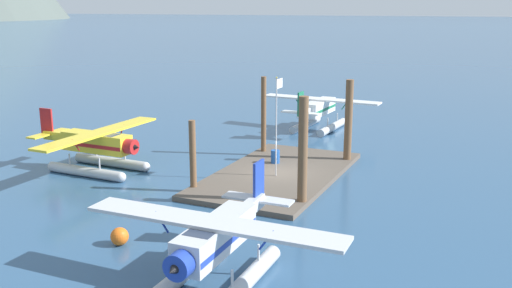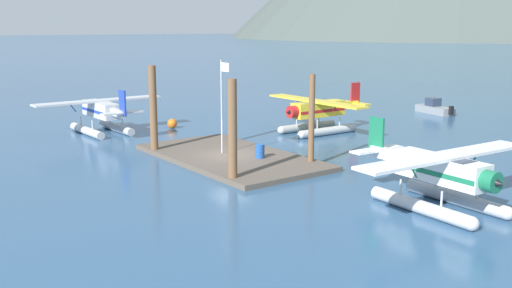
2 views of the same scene
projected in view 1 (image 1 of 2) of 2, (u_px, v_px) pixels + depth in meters
ground_plane at (278, 177)px, 35.42m from camera, size 1200.00×1200.00×0.00m
dock_platform at (278, 174)px, 35.38m from camera, size 13.35×7.12×0.30m
piling_near_left at (303, 153)px, 29.50m from camera, size 0.51×0.51×5.96m
piling_near_right at (348, 122)px, 37.78m from camera, size 0.52×0.52×5.73m
piling_far_left at (193, 156)px, 32.10m from camera, size 0.38×0.38×4.20m
piling_far_right at (264, 116)px, 39.90m from camera, size 0.37×0.37×5.67m
flagpole at (277, 115)px, 33.83m from camera, size 0.95×0.10×6.09m
fuel_drum at (275, 157)px, 37.32m from camera, size 0.62×0.62×0.88m
mooring_buoy at (120, 236)px, 25.22m from camera, size 0.82×0.82×0.82m
seaplane_yellow_bow_left at (97, 148)px, 36.19m from camera, size 10.41×7.98×3.84m
seaplane_white_stbd_fwd at (319, 111)px, 48.67m from camera, size 7.98×10.46×3.84m
seaplane_silver_port_aft at (216, 246)px, 21.42m from camera, size 7.98×10.43×3.84m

